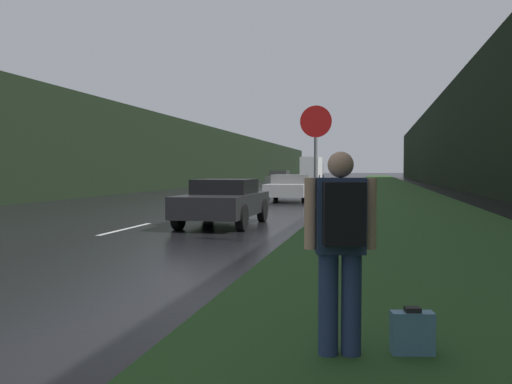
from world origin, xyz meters
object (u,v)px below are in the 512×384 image
at_px(hitchhiker_with_backpack, 341,240).
at_px(car_passing_near, 224,201).
at_px(stop_sign, 316,161).
at_px(car_oncoming, 280,179).
at_px(delivery_truck, 312,168).
at_px(suitcase, 412,333).
at_px(car_passing_far, 289,188).

relative_size(hitchhiker_with_backpack, car_passing_near, 0.41).
bearing_deg(car_passing_near, stop_sign, 129.54).
bearing_deg(car_oncoming, delivery_truck, 90.00).
distance_m(suitcase, car_passing_near, 10.91).
xyz_separation_m(suitcase, car_passing_far, (-4.43, 21.96, 0.48)).
height_order(suitcase, car_passing_far, car_passing_far).
relative_size(hitchhiker_with_backpack, delivery_truck, 0.19).
bearing_deg(car_passing_near, delivery_truck, -85.86).
height_order(car_passing_near, car_passing_far, car_passing_far).
xyz_separation_m(suitcase, car_passing_near, (-4.43, 9.96, 0.49)).
relative_size(suitcase, delivery_truck, 0.05).
distance_m(hitchhiker_with_backpack, delivery_truck, 72.87).
distance_m(stop_sign, hitchhiker_with_backpack, 6.68).
bearing_deg(stop_sign, delivery_truck, 96.46).
distance_m(stop_sign, car_oncoming, 39.55).
relative_size(car_passing_near, delivery_truck, 0.47).
height_order(stop_sign, suitcase, stop_sign).
xyz_separation_m(hitchhiker_with_backpack, suitcase, (0.58, 0.18, -0.78)).
height_order(car_passing_near, car_oncoming, car_oncoming).
relative_size(suitcase, car_passing_near, 0.10).
height_order(stop_sign, car_oncoming, stop_sign).
height_order(suitcase, delivery_truck, delivery_truck).
height_order(stop_sign, car_passing_near, stop_sign).
distance_m(suitcase, delivery_truck, 72.77).
bearing_deg(car_passing_far, stop_sign, 100.72).
distance_m(car_passing_near, car_passing_far, 12.00).
relative_size(stop_sign, car_passing_near, 0.69).
bearing_deg(stop_sign, suitcase, -76.92).
bearing_deg(car_oncoming, suitcase, -78.82).
distance_m(car_passing_far, car_oncoming, 23.69).
bearing_deg(car_passing_near, suitcase, 113.99).
distance_m(stop_sign, delivery_truck, 66.23).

